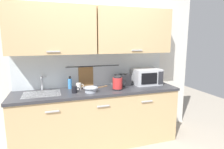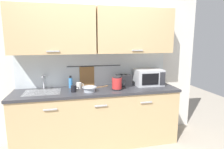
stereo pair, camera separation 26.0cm
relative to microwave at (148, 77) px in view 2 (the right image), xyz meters
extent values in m
cube|color=tan|center=(-0.89, -0.11, -0.61)|extent=(2.50, 0.60, 0.86)
cube|color=#B7B7BC|center=(-1.58, -0.42, -0.30)|extent=(0.18, 0.02, 0.02)
cube|color=#B7B7BC|center=(-0.89, -0.42, -0.30)|extent=(0.18, 0.02, 0.02)
cube|color=#B7B7BC|center=(-0.20, -0.42, -0.30)|extent=(0.18, 0.02, 0.02)
cube|color=#333338|center=(-0.89, -0.11, -0.16)|extent=(2.53, 0.63, 0.04)
cube|color=#9EA0A5|center=(-1.71, -0.09, -0.18)|extent=(0.52, 0.38, 0.09)
cube|color=silver|center=(-0.89, 0.22, 0.21)|extent=(3.70, 0.06, 2.50)
cube|color=silver|center=(-0.89, 0.19, 0.14)|extent=(2.50, 0.01, 0.55)
cube|color=tan|center=(-1.52, 0.03, 0.77)|extent=(1.24, 0.33, 0.70)
cube|color=#B7B7BC|center=(-1.52, -0.15, 0.47)|extent=(0.18, 0.01, 0.02)
cube|color=tan|center=(-0.26, 0.03, 0.77)|extent=(1.24, 0.33, 0.70)
cube|color=#B7B7BC|center=(-0.26, -0.15, 0.47)|extent=(0.18, 0.01, 0.02)
cylinder|color=#333338|center=(-0.89, 0.17, 0.19)|extent=(0.90, 0.01, 0.01)
cube|color=olive|center=(-1.02, 0.17, 0.01)|extent=(0.24, 0.02, 0.34)
cylinder|color=#B2B5BA|center=(-1.71, 0.14, -0.03)|extent=(0.03, 0.03, 0.22)
cylinder|color=#B2B5BA|center=(-1.71, 0.06, 0.07)|extent=(0.02, 0.16, 0.02)
cube|color=#B2B5BA|center=(-1.67, 0.14, 0.06)|extent=(0.07, 0.02, 0.01)
cube|color=silver|center=(0.00, 0.00, 0.00)|extent=(0.46, 0.34, 0.27)
cube|color=black|center=(-0.04, -0.17, 0.00)|extent=(0.29, 0.01, 0.18)
cube|color=#2D2D33|center=(0.18, -0.17, 0.00)|extent=(0.09, 0.01, 0.21)
cylinder|color=black|center=(-0.60, -0.19, -0.13)|extent=(0.16, 0.16, 0.02)
cylinder|color=red|center=(-0.60, -0.19, -0.03)|extent=(0.15, 0.15, 0.17)
cylinder|color=#262628|center=(-0.60, -0.19, 0.06)|extent=(0.13, 0.13, 0.02)
torus|color=black|center=(-0.51, -0.19, -0.02)|extent=(0.11, 0.02, 0.11)
cylinder|color=#3F8CD8|center=(-1.29, 0.08, -0.06)|extent=(0.06, 0.06, 0.16)
cylinder|color=black|center=(-1.29, 0.08, 0.04)|extent=(0.03, 0.03, 0.04)
cylinder|color=black|center=(-1.26, -0.18, -0.09)|extent=(0.08, 0.08, 0.09)
torus|color=black|center=(-1.20, -0.18, -0.09)|extent=(0.06, 0.01, 0.06)
cylinder|color=#A5ADB7|center=(-1.02, -0.22, -0.10)|extent=(0.17, 0.17, 0.07)
torus|color=#A5ADB7|center=(-1.02, -0.22, -0.07)|extent=(0.21, 0.21, 0.01)
cube|color=#232326|center=(-0.43, 0.02, -0.04)|extent=(0.24, 0.17, 0.19)
cube|color=black|center=(-0.46, 0.02, 0.05)|extent=(0.03, 0.12, 0.01)
cube|color=black|center=(-0.39, 0.02, 0.05)|extent=(0.03, 0.12, 0.01)
cube|color=black|center=(-0.55, 0.02, -0.01)|extent=(0.02, 0.02, 0.02)
cylinder|color=silver|center=(-1.16, 0.02, -0.09)|extent=(0.08, 0.08, 0.09)
torus|color=silver|center=(-1.11, 0.02, -0.09)|extent=(0.06, 0.01, 0.06)
cube|color=#9E7042|center=(-0.84, 0.01, -0.13)|extent=(0.21, 0.10, 0.01)
ellipsoid|color=#9E7042|center=(-0.71, 0.06, -0.13)|extent=(0.07, 0.06, 0.01)
camera|label=1|loc=(-1.56, -2.89, 0.61)|focal=30.46mm
camera|label=2|loc=(-1.31, -2.95, 0.61)|focal=30.46mm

